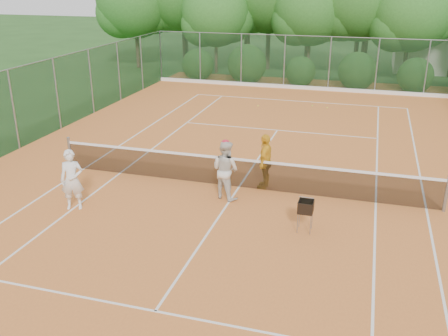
{
  "coord_description": "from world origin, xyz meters",
  "views": [
    {
      "loc": [
        3.6,
        -13.81,
        6.2
      ],
      "look_at": [
        -0.13,
        -1.2,
        1.1
      ],
      "focal_mm": 40.0,
      "sensor_mm": 36.0,
      "label": 1
    }
  ],
  "objects_px": {
    "player_white": "(72,180)",
    "player_yellow": "(265,161)",
    "player_center_grp": "(225,169)",
    "ball_hopper": "(306,207)"
  },
  "relations": [
    {
      "from": "ball_hopper",
      "to": "player_white",
      "type": "bearing_deg",
      "value": -150.59
    },
    {
      "from": "player_white",
      "to": "player_center_grp",
      "type": "relative_size",
      "value": 0.96
    },
    {
      "from": "player_center_grp",
      "to": "ball_hopper",
      "type": "relative_size",
      "value": 2.14
    },
    {
      "from": "player_center_grp",
      "to": "player_yellow",
      "type": "height_order",
      "value": "player_center_grp"
    },
    {
      "from": "player_white",
      "to": "player_yellow",
      "type": "distance_m",
      "value": 5.69
    },
    {
      "from": "ball_hopper",
      "to": "player_yellow",
      "type": "bearing_deg",
      "value": 147.48
    },
    {
      "from": "player_center_grp",
      "to": "ball_hopper",
      "type": "xyz_separation_m",
      "value": [
        2.54,
        -1.41,
        -0.22
      ]
    },
    {
      "from": "player_white",
      "to": "ball_hopper",
      "type": "xyz_separation_m",
      "value": [
        6.43,
        0.5,
        -0.2
      ]
    },
    {
      "from": "player_yellow",
      "to": "ball_hopper",
      "type": "xyz_separation_m",
      "value": [
        1.58,
        -2.48,
        -0.2
      ]
    },
    {
      "from": "player_center_grp",
      "to": "player_yellow",
      "type": "bearing_deg",
      "value": 48.05
    }
  ]
}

